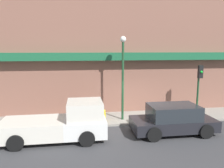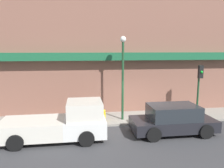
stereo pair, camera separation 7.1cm
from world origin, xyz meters
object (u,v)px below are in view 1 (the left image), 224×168
(fire_hydrant, at_px, (104,115))
(traffic_light, at_px, (199,81))
(parked_car, at_px, (173,119))
(pickup_truck, at_px, (62,123))
(street_lamp, at_px, (123,68))

(fire_hydrant, bearing_deg, traffic_light, -0.75)
(parked_car, bearing_deg, pickup_truck, -178.99)
(street_lamp, height_order, traffic_light, street_lamp)
(pickup_truck, relative_size, parked_car, 1.15)
(street_lamp, bearing_deg, pickup_truck, -147.03)
(parked_car, bearing_deg, street_lamp, 136.04)
(parked_car, distance_m, fire_hydrant, 4.09)
(parked_car, relative_size, traffic_light, 1.32)
(pickup_truck, height_order, street_lamp, street_lamp)
(traffic_light, bearing_deg, street_lamp, 178.59)
(parked_car, xyz_separation_m, street_lamp, (-2.27, 2.27, 2.58))
(parked_car, height_order, traffic_light, traffic_light)
(parked_car, relative_size, fire_hydrant, 6.48)
(pickup_truck, distance_m, traffic_light, 8.80)
(pickup_truck, bearing_deg, parked_car, -0.93)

